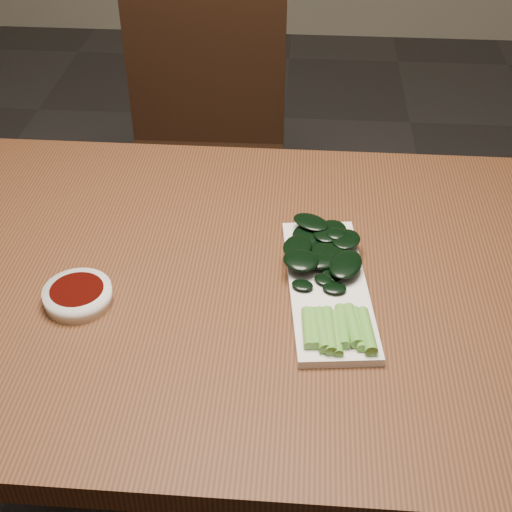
% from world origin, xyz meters
% --- Properties ---
extents(table, '(1.40, 0.80, 0.75)m').
position_xyz_m(table, '(0.00, 0.00, 0.68)').
color(table, '#4F2B16').
rests_on(table, ground).
extents(chair_far, '(0.44, 0.44, 0.89)m').
position_xyz_m(chair_far, '(-0.18, 0.84, 0.49)').
color(chair_far, black).
rests_on(chair_far, ground).
extents(sauce_bowl, '(0.10, 0.10, 0.03)m').
position_xyz_m(sauce_bowl, '(-0.23, -0.08, 0.76)').
color(sauce_bowl, white).
rests_on(sauce_bowl, table).
extents(serving_plate, '(0.15, 0.33, 0.01)m').
position_xyz_m(serving_plate, '(0.14, -0.03, 0.76)').
color(serving_plate, white).
rests_on(serving_plate, table).
extents(gai_lan, '(0.15, 0.32, 0.03)m').
position_xyz_m(gai_lan, '(0.14, -0.02, 0.78)').
color(gai_lan, '#5CA238').
rests_on(gai_lan, serving_plate).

